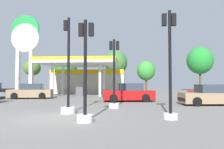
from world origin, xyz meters
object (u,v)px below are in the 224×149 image
traffic_signal_0 (68,87)px  tree_4 (200,61)px  car_4 (210,93)px  car_1 (128,93)px  station_pole_sign (25,45)px  car_0 (210,96)px  tree_0 (32,68)px  tree_1 (65,68)px  car_2 (31,92)px  tree_3 (146,71)px  traffic_signal_3 (85,83)px  tree_2 (116,63)px  traffic_signal_2 (170,73)px  traffic_signal_1 (114,82)px

traffic_signal_0 → tree_4: size_ratio=0.63×
car_4 → tree_4: tree_4 is taller
car_1 → traffic_signal_0: traffic_signal_0 is taller
station_pole_sign → car_0: bearing=-27.7°
tree_0 → tree_1: size_ratio=0.91×
car_0 → tree_1: bearing=128.5°
car_2 → tree_3: 21.57m
car_1 → tree_0: size_ratio=0.80×
traffic_signal_3 → tree_1: tree_1 is taller
tree_0 → tree_2: 15.90m
car_1 → traffic_signal_2: 9.12m
car_2 → tree_3: bearing=51.8°
tree_0 → tree_3: (21.31, -0.36, -0.60)m
car_2 → car_4: bearing=-0.6°
traffic_signal_1 → tree_3: (4.04, 24.17, 2.03)m
car_4 → car_2: bearing=179.4°
traffic_signal_1 → traffic_signal_2: 4.76m
traffic_signal_3 → tree_2: bearing=91.0°
tree_2 → tree_3: (5.47, -1.40, -1.65)m
car_0 → car_4: size_ratio=1.02×
station_pole_sign → car_2: bearing=-56.9°
station_pole_sign → car_4: bearing=-14.4°
traffic_signal_2 → tree_0: bearing=125.4°
tree_2 → car_2: bearing=-113.1°
car_0 → tree_1: tree_1 is taller
car_0 → car_1: (-6.02, 2.57, 0.04)m
traffic_signal_0 → traffic_signal_2: (5.20, -1.39, 0.71)m
car_4 → traffic_signal_3: size_ratio=0.99×
traffic_signal_1 → car_1: bearing=79.6°
car_2 → car_4: (17.92, -0.19, -0.05)m
tree_3 → traffic_signal_1: bearing=-99.5°
tree_0 → tree_4: 31.67m
tree_0 → tree_1: bearing=4.1°
car_4 → tree_0: tree_0 is taller
car_0 → traffic_signal_2: (-4.10, -6.24, 1.42)m
traffic_signal_2 → tree_1: 32.02m
traffic_signal_0 → car_4: bearing=40.9°
tree_2 → traffic_signal_2: bearing=-81.7°
station_pole_sign → tree_1: station_pole_sign is taller
traffic_signal_2 → traffic_signal_0: bearing=165.1°
car_2 → car_0: bearing=-17.1°
station_pole_sign → traffic_signal_1: bearing=-45.2°
tree_1 → tree_3: 15.08m
tree_1 → station_pole_sign: bearing=-97.5°
station_pole_sign → tree_0: 12.90m
car_0 → traffic_signal_1: traffic_signal_1 is taller
car_0 → tree_0: tree_0 is taller
tree_3 → traffic_signal_3: bearing=-99.7°
tree_3 → tree_4: 10.76m
station_pole_sign → tree_4: 30.37m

